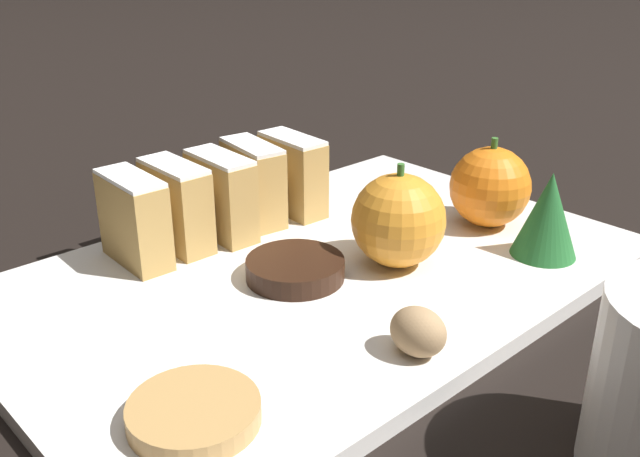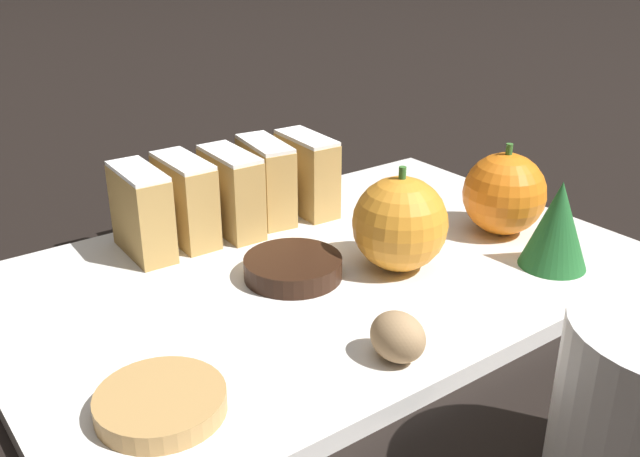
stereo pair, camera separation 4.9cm
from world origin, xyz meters
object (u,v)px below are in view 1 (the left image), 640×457
orange_near (398,220)px  walnut (418,332)px  orange_far (490,187)px  chocolate_cookie (295,269)px

orange_near → walnut: 0.11m
orange_far → walnut: bearing=-65.8°
orange_far → chocolate_cookie: size_ratio=1.06×
orange_near → chocolate_cookie: bearing=-115.0°
orange_far → walnut: size_ratio=2.09×
orange_near → orange_far: 0.11m
orange_far → walnut: orange_far is taller
orange_near → orange_far: (0.00, 0.11, -0.00)m
orange_near → walnut: bearing=-42.4°
chocolate_cookie → orange_far: bearing=79.0°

